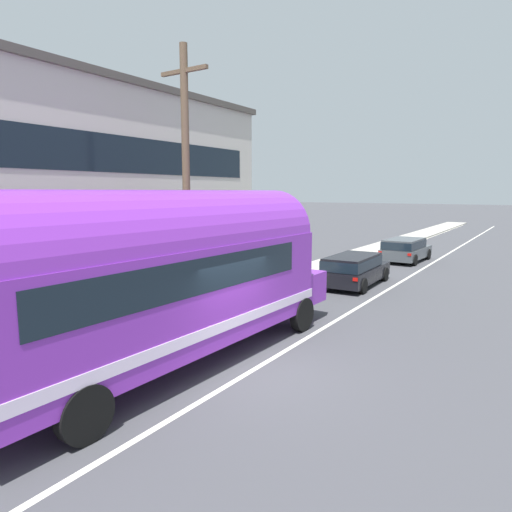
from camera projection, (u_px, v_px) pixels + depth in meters
ground_plane at (251, 371)px, 10.37m from camera, size 300.00×300.00×0.00m
lane_markings at (365, 279)px, 21.17m from camera, size 3.53×80.00×0.01m
sidewalk_slab at (288, 278)px, 21.12m from camera, size 2.33×90.00×0.15m
roadside_building at (11, 196)px, 18.23m from camera, size 13.15×16.20×7.84m
utility_pole at (186, 181)px, 14.08m from camera, size 1.80×0.24×8.50m
painted_bus at (155, 273)px, 9.96m from camera, size 2.82×11.86×4.12m
car_lead at (354, 268)px, 19.64m from camera, size 1.99×4.56×1.37m
car_second at (405, 248)px, 26.46m from camera, size 2.11×4.36×1.37m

